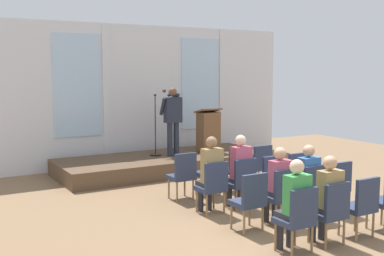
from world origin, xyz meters
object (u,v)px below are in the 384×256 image
at_px(audience_r1_c1, 239,168).
at_px(chair_r1_c2, 269,176).
at_px(chair_r0_c1, 210,170).
at_px(audience_r2_c2, 306,177).
at_px(chair_r3_c0, 298,216).
at_px(mic_stand, 155,142).
at_px(speaker, 173,116).
at_px(chair_r2_c1, 281,193).
at_px(chair_r1_c1, 242,180).
at_px(chair_r3_c1, 331,209).
at_px(chair_r2_c0, 250,198).
at_px(chair_r1_c3, 294,173).
at_px(audience_r3_c1, 327,195).
at_px(chair_r1_c0, 213,184).
at_px(audience_r1_c0, 210,171).
at_px(chair_r0_c3, 259,164).
at_px(chair_r0_c0, 183,173).
at_px(lectern, 208,131).
at_px(chair_r2_c2, 310,188).
at_px(chair_r3_c2, 361,203).
at_px(chair_r2_c3, 336,184).
at_px(audience_r2_c1, 278,181).
at_px(chair_r0_c2, 236,167).
at_px(audience_r3_c0, 294,201).

xyz_separation_m(audience_r1_c1, chair_r1_c2, (0.63, -0.08, -0.22)).
distance_m(chair_r0_c1, audience_r2_c2, 2.17).
bearing_deg(chair_r3_c0, mic_stand, 82.73).
height_order(speaker, chair_r2_c1, speaker).
relative_size(chair_r1_c1, chair_r3_c1, 1.00).
bearing_deg(chair_r2_c0, chair_r1_c3, 29.77).
bearing_deg(audience_r3_c1, chair_r1_c0, 106.85).
distance_m(chair_r1_c3, chair_r2_c1, 1.65).
bearing_deg(chair_r0_c1, audience_r1_c0, -122.15).
height_order(chair_r0_c3, chair_r1_c0, same).
distance_m(speaker, chair_r3_c0, 5.93).
xyz_separation_m(chair_r0_c0, chair_r3_c1, (0.63, -3.23, 0.00)).
distance_m(lectern, chair_r2_c2, 4.81).
relative_size(chair_r3_c0, chair_r3_c2, 1.00).
bearing_deg(chair_r2_c1, chair_r0_c3, 59.77).
bearing_deg(speaker, chair_r2_c3, -80.83).
relative_size(lectern, audience_r3_c1, 0.89).
distance_m(chair_r2_c2, chair_r2_c3, 0.63).
bearing_deg(audience_r2_c1, chair_r2_c3, -3.81).
distance_m(chair_r1_c3, audience_r2_c2, 1.19).
bearing_deg(chair_r2_c3, speaker, 99.17).
height_order(chair_r0_c3, audience_r1_c0, audience_r1_c0).
bearing_deg(chair_r0_c2, chair_r2_c1, -106.24).
height_order(audience_r3_c0, chair_r3_c1, audience_r3_c0).
height_order(chair_r2_c0, audience_r3_c1, audience_r3_c1).
bearing_deg(chair_r2_c2, chair_r3_c0, -139.37).
distance_m(chair_r1_c1, audience_r2_c1, 1.01).
relative_size(chair_r1_c0, chair_r3_c2, 1.00).
xyz_separation_m(audience_r3_c1, chair_r3_c2, (0.63, -0.08, -0.19)).
distance_m(chair_r1_c0, audience_r1_c0, 0.24).
relative_size(chair_r0_c3, audience_r2_c1, 0.73).
height_order(chair_r1_c0, audience_r2_c1, audience_r2_c1).
bearing_deg(chair_r1_c0, chair_r1_c2, 0.00).
distance_m(chair_r0_c2, chair_r2_c3, 2.24).
height_order(speaker, chair_r1_c1, speaker).
bearing_deg(chair_r2_c0, audience_r2_c2, 3.83).
bearing_deg(chair_r2_c3, chair_r3_c1, -139.37).
bearing_deg(audience_r1_c0, audience_r2_c2, -40.49).
distance_m(lectern, audience_r3_c0, 6.11).
height_order(speaker, chair_r2_c3, speaker).
distance_m(audience_r3_c0, chair_r3_c2, 1.27).
relative_size(chair_r1_c0, audience_r1_c0, 0.68).
xyz_separation_m(chair_r1_c1, chair_r3_c2, (0.63, -2.15, 0.00)).
xyz_separation_m(chair_r0_c1, chair_r3_c1, (0.00, -3.23, 0.00)).
height_order(speaker, audience_r1_c1, speaker).
bearing_deg(audience_r2_c2, chair_r2_c2, -90.00).
bearing_deg(lectern, chair_r3_c0, -110.81).
distance_m(mic_stand, audience_r3_c1, 5.92).
bearing_deg(chair_r1_c1, speaker, 82.12).
height_order(chair_r0_c0, chair_r2_c0, same).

